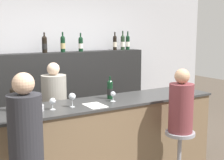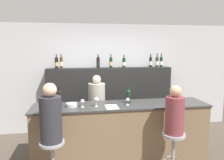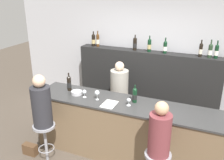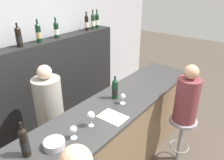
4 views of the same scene
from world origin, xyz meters
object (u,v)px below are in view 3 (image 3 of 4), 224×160
guest_seated_left (41,104)px  wine_glass_2 (129,100)px  wine_bottle_backbar_2 (135,44)px  guest_seated_right (160,132)px  wine_glass_1 (97,93)px  metal_bowl (77,93)px  wine_glass_0 (84,92)px  wine_bottle_backbar_1 (98,40)px  wine_bottle_counter_0 (69,83)px  wine_bottle_backbar_6 (210,51)px  wine_bottle_backbar_7 (217,51)px  wine_bottle_backbar_3 (149,45)px  wine_bottle_backbar_5 (201,50)px  handbag (30,149)px  bartender (119,100)px  bar_stool_left (45,133)px  wine_bottle_backbar_4 (165,47)px  wine_bottle_counter_1 (135,95)px  wine_bottle_backbar_0 (93,40)px

guest_seated_left → wine_glass_2: bearing=23.8°
wine_bottle_backbar_2 → guest_seated_right: size_ratio=0.40×
wine_bottle_backbar_2 → wine_glass_1: 1.53m
wine_glass_1 → metal_bowl: 0.44m
wine_bottle_backbar_2 → wine_glass_0: 1.58m
wine_bottle_backbar_1 → wine_glass_0: 1.59m
wine_bottle_counter_0 → wine_bottle_backbar_1: (-0.03, 1.26, 0.54)m
wine_bottle_backbar_6 → wine_bottle_backbar_7: 0.11m
wine_bottle_backbar_3 → wine_bottle_backbar_5: wine_bottle_backbar_3 is taller
wine_glass_1 → wine_bottle_counter_0: bearing=166.5°
wine_bottle_backbar_7 → guest_seated_left: (-2.43, -1.97, -0.63)m
wine_bottle_counter_0 → wine_glass_1: wine_bottle_counter_0 is taller
wine_bottle_backbar_5 → handbag: bearing=-142.0°
wine_glass_2 → bartender: size_ratio=0.09×
wine_bottle_backbar_7 → guest_seated_left: size_ratio=0.38×
wine_bottle_backbar_3 → handbag: bearing=-128.1°
wine_glass_1 → metal_bowl: size_ratio=0.87×
wine_bottle_backbar_6 → bar_stool_left: (-2.32, -1.97, -1.17)m
wine_bottle_backbar_1 → wine_bottle_backbar_3: wine_bottle_backbar_1 is taller
wine_bottle_backbar_1 → wine_bottle_backbar_2: 0.84m
wine_glass_2 → bar_stool_left: 1.50m
bar_stool_left → wine_glass_2: bearing=23.8°
wine_glass_0 → handbag: (-0.83, -0.56, -1.02)m
wine_bottle_backbar_4 → bartender: wine_bottle_backbar_4 is taller
wine_glass_0 → bartender: 0.98m
wine_bottle_backbar_4 → bartender: 1.38m
wine_bottle_backbar_3 → wine_bottle_backbar_6: wine_bottle_backbar_6 is taller
wine_bottle_counter_1 → wine_bottle_backbar_4: bearing=81.5°
wine_bottle_counter_1 → wine_bottle_backbar_6: wine_bottle_backbar_6 is taller
wine_bottle_counter_0 → wine_bottle_backbar_3: (1.11, 1.26, 0.53)m
wine_glass_1 → wine_glass_0: bearing=-180.0°
wine_bottle_backbar_7 → guest_seated_left: wine_bottle_backbar_7 is taller
wine_bottle_backbar_1 → wine_glass_1: 1.66m
wine_bottle_backbar_4 → handbag: 3.14m
wine_bottle_backbar_1 → guest_seated_right: wine_bottle_backbar_1 is taller
wine_bottle_backbar_6 → wine_glass_0: (-1.86, -1.41, -0.58)m
wine_bottle_counter_0 → guest_seated_right: bearing=-21.3°
wine_bottle_backbar_6 → wine_bottle_backbar_2: bearing=180.0°
wine_glass_0 → guest_seated_right: guest_seated_right is taller
wine_glass_1 → wine_bottle_backbar_6: bearing=41.2°
wine_bottle_backbar_7 → metal_bowl: size_ratio=1.71×
wine_bottle_backbar_6 → wine_bottle_backbar_7: bearing=0.0°
wine_bottle_backbar_5 → wine_glass_0: 2.28m
bartender → wine_glass_0: bearing=-111.6°
wine_bottle_counter_0 → wine_bottle_backbar_4: (1.43, 1.26, 0.52)m
wine_bottle_backbar_6 → wine_glass_1: wine_bottle_backbar_6 is taller
wine_glass_1 → bar_stool_left: wine_glass_1 is taller
bartender → wine_glass_2: bearing=-59.4°
wine_bottle_backbar_0 → wine_glass_0: size_ratio=2.39×
bar_stool_left → handbag: (-0.36, 0.00, -0.43)m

